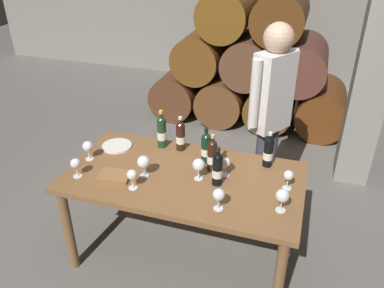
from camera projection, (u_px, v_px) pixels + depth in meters
ground_plane at (184, 252)px, 3.19m from camera, size 14.00×14.00×0.00m
barrel_stack at (250, 68)px, 4.98m from camera, size 2.49×0.90×1.69m
stone_pillar at (377, 55)px, 3.52m from camera, size 0.32×0.32×2.60m
dining_table at (184, 186)px, 2.86m from camera, size 1.70×0.90×0.76m
wine_bottle_0 at (181, 135)px, 3.08m from camera, size 0.07×0.07×0.29m
wine_bottle_1 at (268, 151)px, 2.87m from camera, size 0.07×0.07×0.28m
wine_bottle_2 at (162, 131)px, 3.11m from camera, size 0.07×0.07×0.32m
wine_bottle_3 at (212, 155)px, 2.82m from camera, size 0.07×0.07×0.29m
wine_bottle_4 at (218, 169)px, 2.67m from camera, size 0.07×0.07×0.29m
wine_bottle_5 at (206, 147)px, 2.92m from camera, size 0.07×0.07×0.28m
wine_glass_0 at (226, 163)px, 2.77m from camera, size 0.07×0.07×0.14m
wine_glass_1 at (88, 147)px, 2.95m from camera, size 0.08×0.08×0.15m
wine_glass_2 at (132, 176)px, 2.63m from camera, size 0.07×0.07×0.15m
wine_glass_3 at (76, 164)px, 2.75m from camera, size 0.07×0.07×0.15m
wine_glass_4 at (288, 176)px, 2.63m from camera, size 0.07×0.07×0.14m
wine_glass_5 at (219, 195)px, 2.44m from camera, size 0.08×0.08×0.15m
wine_glass_6 at (143, 162)px, 2.75m from camera, size 0.09×0.09×0.16m
wine_glass_7 at (199, 165)px, 2.72m from camera, size 0.09×0.09×0.16m
wine_glass_8 at (282, 196)px, 2.42m from camera, size 0.09×0.09×0.16m
tasting_notebook at (115, 176)px, 2.78m from camera, size 0.24×0.19×0.03m
serving_plate at (117, 146)px, 3.17m from camera, size 0.24×0.24×0.01m
sommelier_presenting at (271, 107)px, 3.16m from camera, size 0.33×0.43×1.72m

